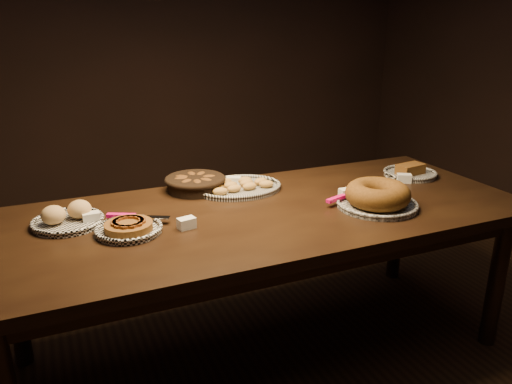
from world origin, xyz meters
name	(u,v)px	position (x,y,z in m)	size (l,w,h in m)	color
ground	(263,351)	(0.00, 0.00, 0.00)	(5.00, 5.00, 0.00)	black
buffet_table	(263,225)	(0.00, 0.00, 0.68)	(2.40, 1.00, 0.75)	black
apple_tart_plate	(129,228)	(-0.60, -0.02, 0.77)	(0.31, 0.29, 0.05)	white
madeleine_platter	(238,187)	(0.00, 0.30, 0.77)	(0.43, 0.35, 0.05)	black
bundt_cake_plate	(377,197)	(0.48, -0.17, 0.80)	(0.41, 0.38, 0.11)	black
croissant_basket	(195,182)	(-0.20, 0.38, 0.79)	(0.31, 0.31, 0.08)	black
bread_roll_plate	(67,218)	(-0.81, 0.17, 0.78)	(0.29, 0.29, 0.09)	white
loaf_plate	(410,172)	(0.94, 0.15, 0.77)	(0.28, 0.28, 0.07)	black
tent_cards	(261,197)	(0.03, 0.10, 0.77)	(1.63, 0.51, 0.04)	white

